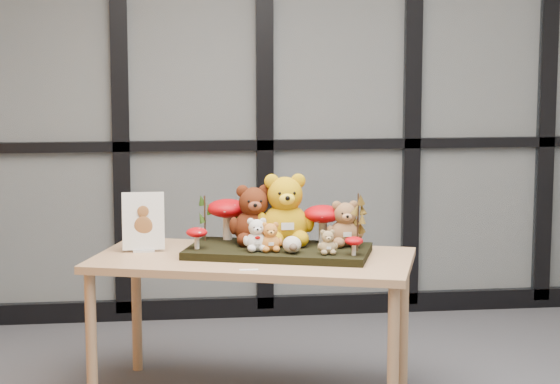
{
  "coord_description": "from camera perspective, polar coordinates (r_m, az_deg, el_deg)",
  "views": [
    {
      "loc": [
        -1.11,
        -3.53,
        1.61
      ],
      "look_at": [
        -0.55,
        0.96,
        0.98
      ],
      "focal_mm": 65.0,
      "sensor_mm": 36.0,
      "label": 1
    }
  ],
  "objects": [
    {
      "name": "room_shell",
      "position": [
        3.7,
        10.42,
        8.93
      ],
      "size": [
        5.0,
        5.0,
        5.0
      ],
      "color": "beige",
      "rests_on": "floor"
    },
    {
      "name": "glass_partition",
      "position": [
        6.1,
        3.35,
        6.15
      ],
      "size": [
        4.9,
        0.06,
        2.78
      ],
      "color": "#2D383F",
      "rests_on": "floor"
    },
    {
      "name": "display_table",
      "position": [
        4.66,
        -1.53,
        -4.46
      ],
      "size": [
        1.59,
        1.13,
        0.68
      ],
      "rotation": [
        0.0,
        0.0,
        -0.31
      ],
      "color": "tan",
      "rests_on": "floor"
    },
    {
      "name": "diorama_tray",
      "position": [
        4.67,
        -0.1,
        -3.35
      ],
      "size": [
        0.92,
        0.65,
        0.04
      ],
      "primitive_type": "cube",
      "rotation": [
        0.0,
        0.0,
        -0.31
      ],
      "color": "black",
      "rests_on": "display_table"
    },
    {
      "name": "bear_pooh_yellow",
      "position": [
        4.72,
        0.28,
        -0.77
      ],
      "size": [
        0.34,
        0.32,
        0.36
      ],
      "primitive_type": null,
      "rotation": [
        0.0,
        0.0,
        -0.31
      ],
      "color": "#CC980A",
      "rests_on": "diorama_tray"
    },
    {
      "name": "bear_brown_medium",
      "position": [
        4.73,
        -1.5,
        -1.1
      ],
      "size": [
        0.29,
        0.27,
        0.31
      ],
      "primitive_type": null,
      "rotation": [
        0.0,
        0.0,
        -0.31
      ],
      "color": "#4E1D0C",
      "rests_on": "diorama_tray"
    },
    {
      "name": "bear_tan_back",
      "position": [
        4.7,
        3.68,
        -1.64
      ],
      "size": [
        0.22,
        0.21,
        0.23
      ],
      "primitive_type": null,
      "rotation": [
        0.0,
        0.0,
        -0.31
      ],
      "color": "#90633C",
      "rests_on": "diorama_tray"
    },
    {
      "name": "bear_small_yellow",
      "position": [
        4.57,
        -0.55,
        -2.45
      ],
      "size": [
        0.14,
        0.13,
        0.15
      ],
      "primitive_type": null,
      "rotation": [
        0.0,
        0.0,
        -0.31
      ],
      "color": "orange",
      "rests_on": "diorama_tray"
    },
    {
      "name": "bear_white_bow",
      "position": [
        4.58,
        -1.32,
        -2.31
      ],
      "size": [
        0.16,
        0.15,
        0.17
      ],
      "primitive_type": null,
      "rotation": [
        0.0,
        0.0,
        -0.31
      ],
      "color": "white",
      "rests_on": "diorama_tray"
    },
    {
      "name": "bear_beige_small",
      "position": [
        4.51,
        2.7,
        -2.75
      ],
      "size": [
        0.11,
        0.11,
        0.12
      ],
      "primitive_type": null,
      "rotation": [
        0.0,
        0.0,
        -0.31
      ],
      "color": "#A28859",
      "rests_on": "diorama_tray"
    },
    {
      "name": "plush_cream_hedgehog",
      "position": [
        4.53,
        0.68,
        -2.92
      ],
      "size": [
        0.08,
        0.07,
        0.08
      ],
      "primitive_type": null,
      "rotation": [
        0.0,
        0.0,
        -0.31
      ],
      "color": "silver",
      "rests_on": "diorama_tray"
    },
    {
      "name": "mushroom_back_left",
      "position": [
        4.85,
        -2.98,
        -1.43
      ],
      "size": [
        0.19,
        0.19,
        0.22
      ],
      "primitive_type": null,
      "color": "#A8050B",
      "rests_on": "diorama_tray"
    },
    {
      "name": "mushroom_back_right",
      "position": [
        4.75,
        2.43,
        -1.72
      ],
      "size": [
        0.18,
        0.18,
        0.2
      ],
      "primitive_type": null,
      "color": "#A8050B",
      "rests_on": "diorama_tray"
    },
    {
      "name": "mushroom_front_left",
      "position": [
        4.64,
        -4.7,
        -2.55
      ],
      "size": [
        0.1,
        0.1,
        0.11
      ],
      "primitive_type": null,
      "color": "#A8050B",
      "rests_on": "diorama_tray"
    },
    {
      "name": "mushroom_front_right",
      "position": [
        4.49,
        4.18,
        -2.99
      ],
      "size": [
        0.08,
        0.08,
        0.09
      ],
      "primitive_type": null,
      "color": "#A8050B",
      "rests_on": "diorama_tray"
    },
    {
      "name": "sprig_green_far_left",
      "position": [
        4.83,
        -4.25,
        -1.47
      ],
      "size": [
        0.05,
        0.05,
        0.22
      ],
      "primitive_type": null,
      "color": "#163A0D",
      "rests_on": "diorama_tray"
    },
    {
      "name": "sprig_green_mid_left",
      "position": [
        4.84,
        -2.21,
        -1.34
      ],
      "size": [
        0.05,
        0.05,
        0.23
      ],
      "primitive_type": null,
      "color": "#163A0D",
      "rests_on": "diorama_tray"
    },
    {
      "name": "sprig_dry_far_right",
      "position": [
        4.68,
        4.42,
        -1.58
      ],
      "size": [
        0.05,
        0.05,
        0.25
      ],
      "primitive_type": null,
      "color": "brown",
      "rests_on": "diorama_tray"
    },
    {
      "name": "sprig_dry_mid_right",
      "position": [
        4.57,
        4.39,
        -2.02
      ],
      "size": [
        0.05,
        0.05,
        0.21
      ],
      "primitive_type": null,
      "color": "brown",
      "rests_on": "diorama_tray"
    },
    {
      "name": "sprig_green_centre",
      "position": [
        4.82,
        -0.26,
        -1.79
      ],
      "size": [
        0.05,
        0.05,
        0.16
      ],
      "primitive_type": null,
      "color": "#163A0D",
      "rests_on": "diorama_tray"
    },
    {
      "name": "sign_holder",
      "position": [
        4.77,
        -7.7,
        -1.82
      ],
      "size": [
        0.2,
        0.06,
        0.28
      ],
      "rotation": [
        0.0,
        0.0,
        0.02
      ],
      "color": "silver",
      "rests_on": "display_table"
    },
    {
      "name": "label_card",
      "position": [
        4.36,
        -1.77,
        -4.4
      ],
      "size": [
        0.08,
        0.03,
        0.0
      ],
      "primitive_type": "cube",
      "color": "white",
      "rests_on": "display_table"
    }
  ]
}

